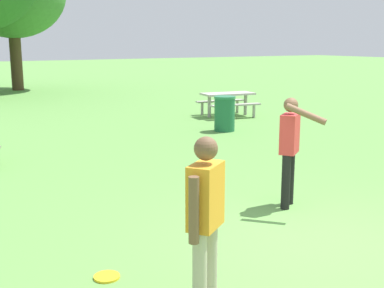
{
  "coord_description": "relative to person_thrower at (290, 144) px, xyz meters",
  "views": [
    {
      "loc": [
        -4.34,
        -4.11,
        2.44
      ],
      "look_at": [
        -0.73,
        1.86,
        1.0
      ],
      "focal_mm": 46.76,
      "sensor_mm": 36.0,
      "label": 1
    }
  ],
  "objects": [
    {
      "name": "frisbee",
      "position": [
        -3.2,
        -0.78,
        -0.95
      ],
      "size": [
        0.28,
        0.28,
        0.03
      ],
      "primitive_type": "cylinder",
      "color": "yellow",
      "rests_on": "ground"
    },
    {
      "name": "picnic_table_far",
      "position": [
        4.51,
        8.0,
        -0.4
      ],
      "size": [
        1.89,
        1.66,
        0.77
      ],
      "color": "#B2ADA3",
      "rests_on": "ground"
    },
    {
      "name": "person_thrower",
      "position": [
        0.0,
        0.0,
        0.0
      ],
      "size": [
        0.52,
        0.83,
        1.64
      ],
      "color": "black",
      "rests_on": "ground"
    },
    {
      "name": "trash_can_beside_table",
      "position": [
        2.85,
        5.78,
        -0.48
      ],
      "size": [
        0.59,
        0.59,
        0.96
      ],
      "color": "#1E663D",
      "rests_on": "ground"
    },
    {
      "name": "ground_plane",
      "position": [
        -0.61,
        -1.29,
        -0.96
      ],
      "size": [
        120.0,
        120.0,
        0.0
      ],
      "primitive_type": "plane",
      "color": "#609947"
    },
    {
      "name": "person_catcher",
      "position": [
        -2.68,
        -1.87,
        -0.02
      ],
      "size": [
        0.52,
        0.4,
        1.64
      ],
      "color": "#B7AD93",
      "rests_on": "ground"
    }
  ]
}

